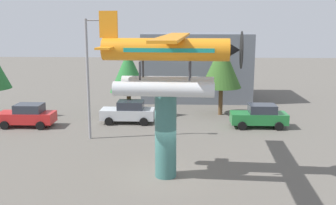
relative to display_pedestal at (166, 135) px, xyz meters
The scene contains 10 objects.
ground_plane 2.20m from the display_pedestal, ahead, with size 140.00×140.00×0.00m, color #605B54.
display_pedestal is the anchor object (origin of this frame).
floatplane_monument 3.87m from the display_pedestal, ahead, with size 6.96×10.45×4.00m.
car_near_red 14.58m from the display_pedestal, 139.22° to the left, with size 4.20×2.02×1.76m.
car_mid_silver 11.57m from the display_pedestal, 107.48° to the left, with size 4.20×2.02×1.76m.
car_far_green 12.10m from the display_pedestal, 56.39° to the left, with size 4.20×2.02×1.76m.
streetlight_primary 8.79m from the display_pedestal, 128.99° to the left, with size 1.84×0.28×8.08m.
storefront_building 22.14m from the display_pedestal, 84.39° to the left, with size 10.82×7.69×6.73m, color slate.
tree_east 13.47m from the display_pedestal, 105.93° to the left, with size 3.08×3.08×5.60m.
tree_center_back 14.83m from the display_pedestal, 73.87° to the left, with size 3.43×3.43×6.20m.
Camera 1 is at (0.90, -19.34, 7.86)m, focal length 42.28 mm.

